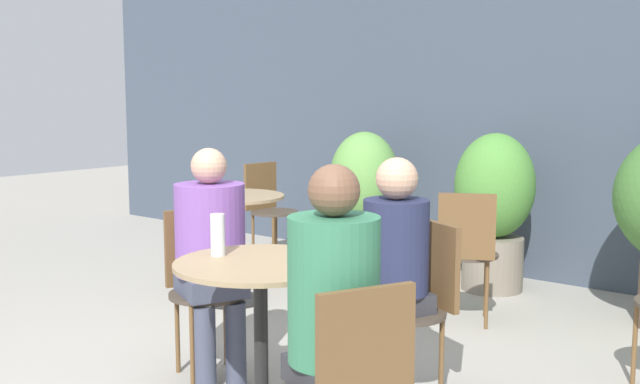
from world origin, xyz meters
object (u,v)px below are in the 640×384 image
(bistro_chair_1, at_px, (419,294))
(bistro_chair_2, at_px, (203,275))
(bistro_chair_3, at_px, (466,245))
(cafe_table_far, at_px, (232,224))
(potted_plant_1, at_px, (494,204))
(seated_person_2, at_px, (211,245))
(seated_person_1, at_px, (393,258))
(potted_plant_0, at_px, (364,192))
(cafe_table_near, at_px, (261,308))
(beer_glass_1, at_px, (217,235))
(seated_person_0, at_px, (332,308))
(bistro_chair_0, at_px, (352,381))
(beer_glass_0, at_px, (310,242))
(bistro_chair_5, at_px, (268,202))

(bistro_chair_1, relative_size, bistro_chair_2, 1.00)
(bistro_chair_1, relative_size, bistro_chair_3, 1.00)
(cafe_table_far, height_order, potted_plant_1, potted_plant_1)
(bistro_chair_1, distance_m, bistro_chair_2, 1.12)
(bistro_chair_1, xyz_separation_m, seated_person_2, (-0.92, -0.44, 0.18))
(seated_person_1, distance_m, potted_plant_1, 2.26)
(bistro_chair_3, bearing_deg, potted_plant_0, -59.66)
(cafe_table_near, height_order, bistro_chair_2, bistro_chair_2)
(seated_person_1, bearing_deg, beer_glass_1, -103.69)
(seated_person_0, xyz_separation_m, seated_person_2, (-1.18, 0.55, -0.02))
(bistro_chair_1, relative_size, potted_plant_0, 0.75)
(bistro_chair_0, distance_m, bistro_chair_1, 1.12)
(potted_plant_1, bearing_deg, bistro_chair_2, -100.43)
(bistro_chair_2, height_order, seated_person_0, seated_person_0)
(potted_plant_0, height_order, potted_plant_1, potted_plant_1)
(bistro_chair_0, distance_m, potted_plant_0, 3.73)
(cafe_table_near, distance_m, cafe_table_far, 2.06)
(bistro_chair_1, bearing_deg, seated_person_0, -50.62)
(beer_glass_1, bearing_deg, bistro_chair_1, 53.21)
(seated_person_0, bearing_deg, bistro_chair_0, 90.00)
(cafe_table_near, relative_size, seated_person_2, 0.63)
(bistro_chair_3, xyz_separation_m, seated_person_2, (-0.57, -1.59, 0.18))
(seated_person_2, bearing_deg, potted_plant_1, 17.91)
(cafe_table_far, distance_m, bistro_chair_1, 1.99)
(seated_person_2, xyz_separation_m, potted_plant_0, (-0.81, 2.46, -0.06))
(cafe_table_near, distance_m, potted_plant_1, 2.79)
(beer_glass_0, bearing_deg, potted_plant_1, 100.05)
(cafe_table_far, bearing_deg, cafe_table_near, -41.51)
(bistro_chair_5, bearing_deg, seated_person_1, -120.29)
(bistro_chair_3, distance_m, seated_person_1, 1.33)
(cafe_table_far, distance_m, bistro_chair_3, 1.61)
(cafe_table_near, height_order, bistro_chair_1, bistro_chair_1)
(bistro_chair_5, distance_m, beer_glass_0, 3.41)
(cafe_table_far, height_order, potted_plant_0, potted_plant_0)
(bistro_chair_5, xyz_separation_m, seated_person_2, (1.62, -2.18, 0.18))
(bistro_chair_0, height_order, bistro_chair_2, same)
(cafe_table_near, bearing_deg, seated_person_0, -25.17)
(bistro_chair_2, distance_m, beer_glass_1, 0.70)
(bistro_chair_3, relative_size, beer_glass_1, 4.64)
(bistro_chair_3, bearing_deg, bistro_chair_1, 79.68)
(bistro_chair_0, height_order, bistro_chair_5, same)
(bistro_chair_2, bearing_deg, bistro_chair_5, 60.24)
(seated_person_0, bearing_deg, potted_plant_0, -121.49)
(bistro_chair_3, bearing_deg, beer_glass_0, 69.86)
(bistro_chair_0, distance_m, beer_glass_0, 0.73)
(seated_person_1, bearing_deg, bistro_chair_1, 90.00)
(bistro_chair_1, bearing_deg, potted_plant_1, 131.52)
(seated_person_0, bearing_deg, bistro_chair_1, -140.62)
(cafe_table_far, bearing_deg, bistro_chair_3, 18.26)
(bistro_chair_0, height_order, beer_glass_1, beer_glass_1)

